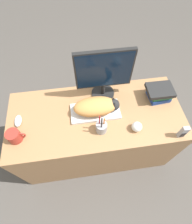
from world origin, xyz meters
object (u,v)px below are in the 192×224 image
(monitor, at_px, (104,73))
(pen_cup, at_px, (101,127))
(phone, at_px, (183,132))
(cat, at_px, (97,106))
(book_stack, at_px, (160,93))
(keyboard, at_px, (95,111))
(baseball, at_px, (137,127))
(coffee_mug, at_px, (15,136))
(computer_mouse, at_px, (18,121))

(monitor, relative_size, pen_cup, 2.12)
(phone, bearing_deg, cat, 152.97)
(book_stack, bearing_deg, phone, -82.69)
(pen_cup, height_order, phone, pen_cup)
(monitor, distance_m, pen_cup, 0.41)
(keyboard, height_order, phone, phone)
(phone, bearing_deg, baseball, 161.99)
(baseball, bearing_deg, phone, -18.01)
(monitor, bearing_deg, coffee_mug, -155.12)
(monitor, relative_size, phone, 3.49)
(computer_mouse, relative_size, coffee_mug, 0.80)
(keyboard, distance_m, phone, 0.67)
(phone, xyz_separation_m, book_stack, (-0.05, 0.37, -0.00))
(cat, bearing_deg, baseball, -35.88)
(baseball, relative_size, book_stack, 0.37)
(coffee_mug, distance_m, baseball, 0.90)
(baseball, relative_size, phone, 0.61)
(phone, bearing_deg, coffee_mug, 173.06)
(cat, bearing_deg, monitor, 67.38)
(coffee_mug, height_order, pen_cup, pen_cup)
(phone, relative_size, book_stack, 0.61)
(monitor, bearing_deg, baseball, -62.08)
(keyboard, xyz_separation_m, cat, (0.02, 0.00, 0.07))
(keyboard, bearing_deg, baseball, -34.26)
(phone, bearing_deg, monitor, 137.06)
(coffee_mug, bearing_deg, cat, 13.36)
(computer_mouse, bearing_deg, coffee_mug, -90.46)
(pen_cup, distance_m, phone, 0.59)
(baseball, bearing_deg, book_stack, 45.91)
(monitor, height_order, pen_cup, monitor)
(coffee_mug, bearing_deg, baseball, -2.95)
(book_stack, bearing_deg, baseball, -134.09)
(coffee_mug, height_order, book_stack, book_stack)
(cat, relative_size, pen_cup, 1.69)
(keyboard, bearing_deg, phone, -26.38)
(keyboard, relative_size, baseball, 4.98)
(cat, relative_size, phone, 2.78)
(monitor, bearing_deg, book_stack, -12.25)
(monitor, bearing_deg, phone, -42.94)
(monitor, distance_m, coffee_mug, 0.80)
(computer_mouse, height_order, pen_cup, pen_cup)
(pen_cup, relative_size, baseball, 2.71)
(cat, distance_m, phone, 0.65)
(coffee_mug, distance_m, book_stack, 1.19)
(computer_mouse, relative_size, pen_cup, 0.49)
(cat, distance_m, coffee_mug, 0.65)
(computer_mouse, xyz_separation_m, coffee_mug, (-0.00, -0.14, 0.03))
(book_stack, bearing_deg, pen_cup, -155.31)
(monitor, distance_m, baseball, 0.47)
(cat, distance_m, monitor, 0.26)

